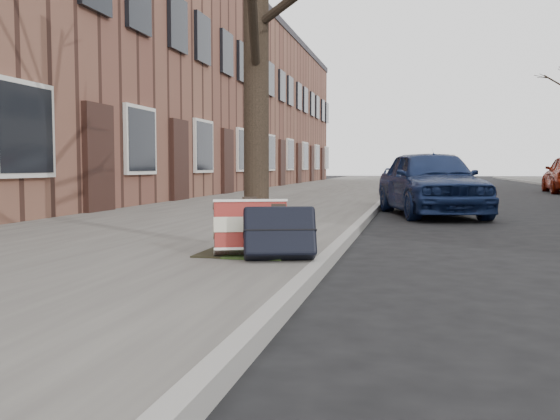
% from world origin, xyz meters
% --- Properties ---
extents(ground, '(120.00, 120.00, 0.00)m').
position_xyz_m(ground, '(0.00, 0.00, 0.00)').
color(ground, black).
rests_on(ground, ground).
extents(near_sidewalk, '(5.00, 70.00, 0.12)m').
position_xyz_m(near_sidewalk, '(-3.70, 15.00, 0.06)').
color(near_sidewalk, slate).
rests_on(near_sidewalk, ground).
extents(house_near, '(6.80, 40.00, 7.00)m').
position_xyz_m(house_near, '(-9.60, 16.00, 3.50)').
color(house_near, brown).
rests_on(house_near, ground).
extents(dirt_patch, '(0.85, 0.85, 0.02)m').
position_xyz_m(dirt_patch, '(-2.00, 1.20, 0.13)').
color(dirt_patch, black).
rests_on(dirt_patch, near_sidewalk).
extents(suitcase_red, '(0.75, 0.57, 0.52)m').
position_xyz_m(suitcase_red, '(-1.92, 1.01, 0.38)').
color(suitcase_red, maroon).
rests_on(suitcase_red, near_sidewalk).
extents(suitcase_navy, '(0.71, 0.54, 0.50)m').
position_xyz_m(suitcase_navy, '(-1.60, 0.80, 0.37)').
color(suitcase_navy, black).
rests_on(suitcase_navy, near_sidewalk).
extents(car_near_front, '(2.40, 4.06, 1.30)m').
position_xyz_m(car_near_front, '(-0.16, 7.86, 0.65)').
color(car_near_front, '#14234E').
rests_on(car_near_front, ground).
extents(car_near_mid, '(2.13, 4.07, 1.28)m').
position_xyz_m(car_near_mid, '(-0.05, 13.23, 0.64)').
color(car_near_mid, '#94979B').
rests_on(car_near_mid, ground).
extents(car_near_back, '(3.36, 5.21, 1.34)m').
position_xyz_m(car_near_back, '(-0.08, 23.16, 0.67)').
color(car_near_back, '#3B3B40').
rests_on(car_near_back, ground).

